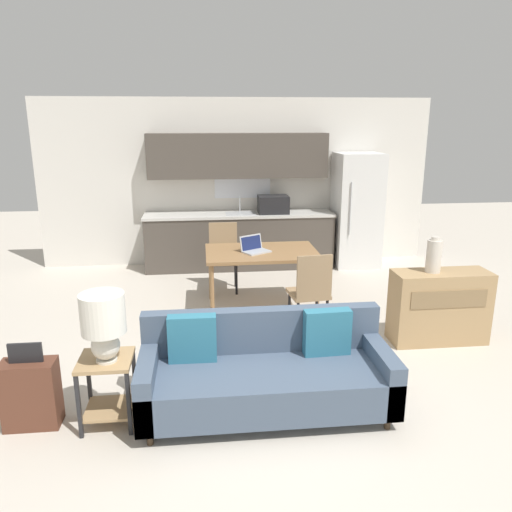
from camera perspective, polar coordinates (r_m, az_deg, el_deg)
The scene contains 14 objects.
ground_plane at distance 4.37m, azimuth 2.70°, elevation -17.49°, with size 20.00×20.00×0.00m, color beige.
wall_back at distance 8.33m, azimuth -2.15°, elevation 8.41°, with size 6.40×0.07×2.70m.
kitchen_counter at distance 8.11m, azimuth -1.88°, elevation 4.58°, with size 3.04×0.65×2.15m.
refrigerator at distance 8.37m, azimuth 11.41°, elevation 5.16°, with size 0.72×0.74×1.84m.
dining_table at distance 6.28m, azimuth 0.64°, elevation -0.02°, with size 1.40×0.93×0.77m.
couch at distance 4.28m, azimuth 1.04°, elevation -13.16°, with size 2.05×0.80×0.81m.
side_table at distance 4.23m, azimuth -16.65°, elevation -13.47°, with size 0.41×0.41×0.56m.
table_lamp at distance 3.97m, azimuth -17.04°, elevation -7.14°, with size 0.34×0.34×0.55m.
credenza at distance 5.80m, azimuth 20.19°, elevation -5.46°, with size 1.03×0.39×0.79m.
vase at distance 5.59m, azimuth 19.66°, elevation 0.04°, with size 0.16×0.16×0.39m.
dining_chair_near_right at distance 5.63m, azimuth 6.25°, elevation -3.82°, with size 0.46×0.46×0.95m.
dining_chair_far_left at distance 7.07m, azimuth -3.74°, elevation 0.24°, with size 0.43×0.43×0.95m.
laptop at distance 6.22m, azimuth -0.21°, elevation 0.94°, with size 0.41×0.38×0.20m.
suitcase at distance 4.44m, azimuth -24.34°, elevation -14.12°, with size 0.42×0.22×0.71m.
Camera 1 is at (-0.59, -3.62, 2.37)m, focal length 35.00 mm.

